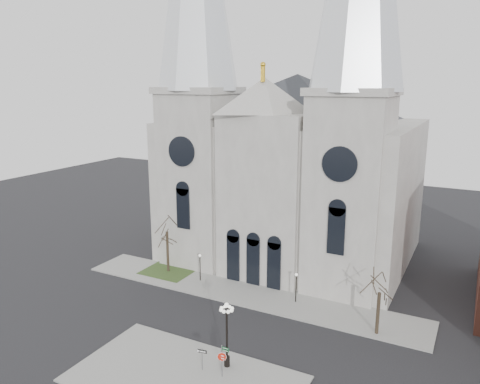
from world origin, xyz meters
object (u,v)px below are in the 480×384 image
at_px(stop_sign, 222,359).
at_px(globe_lamp, 227,327).
at_px(street_name_sign, 223,356).
at_px(one_way_sign, 202,355).

bearing_deg(stop_sign, globe_lamp, 104.26).
distance_m(stop_sign, street_name_sign, 0.80).
distance_m(globe_lamp, one_way_sign, 3.04).
bearing_deg(street_name_sign, globe_lamp, 92.80).
bearing_deg(street_name_sign, one_way_sign, -156.28).
relative_size(globe_lamp, street_name_sign, 2.49).
xyz_separation_m(stop_sign, globe_lamp, (-0.37, 1.43, 1.99)).
relative_size(stop_sign, street_name_sign, 0.95).
xyz_separation_m(globe_lamp, street_name_sign, (0.02, -0.74, -2.21)).
bearing_deg(one_way_sign, street_name_sign, 13.00).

